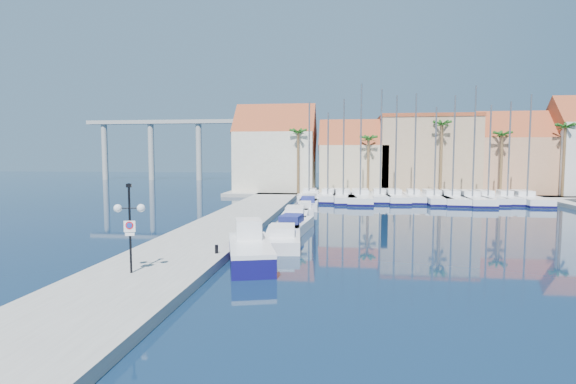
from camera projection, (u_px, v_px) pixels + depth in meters
name	position (u px, v px, depth m)	size (l,w,h in m)	color
ground	(332.00, 274.00, 22.98)	(260.00, 260.00, 0.00)	black
quay_west	(228.00, 225.00, 37.42)	(6.00, 77.00, 0.50)	gray
shore_north	(405.00, 193.00, 69.21)	(54.00, 16.00, 0.50)	gray
lamp_post	(130.00, 214.00, 21.05)	(1.43, 0.60, 4.26)	black
bollard	(216.00, 249.00, 25.50)	(0.19, 0.19, 0.49)	black
fishing_boat	(250.00, 250.00, 25.22)	(3.91, 7.02, 2.33)	#100D4F
motorboat_west_0	(283.00, 237.00, 30.50)	(3.07, 7.51, 1.40)	white
motorboat_west_1	(293.00, 225.00, 35.76)	(2.89, 7.05, 1.40)	white
motorboat_west_2	(295.00, 215.00, 41.64)	(2.52, 7.15, 1.40)	white
motorboat_west_3	(305.00, 210.00, 45.66)	(2.07, 5.34, 1.40)	white
motorboat_west_4	(308.00, 204.00, 51.07)	(2.48, 6.80, 1.40)	white
motorboat_west_5	(310.00, 200.00, 55.07)	(2.41, 6.80, 1.40)	white
motorboat_west_6	(313.00, 197.00, 59.88)	(2.30, 7.17, 1.40)	white
sailboat_0	(309.00, 196.00, 59.31)	(2.42, 8.72, 12.83)	white
sailboat_1	(328.00, 197.00, 59.30)	(2.88, 8.86, 11.53)	white
sailboat_2	(343.00, 197.00, 58.58)	(3.56, 10.64, 13.17)	white
sailboat_3	(360.00, 197.00, 58.10)	(3.41, 11.78, 15.00)	white
sailboat_4	(380.00, 196.00, 58.88)	(2.28, 8.57, 14.52)	white
sailboat_5	(394.00, 197.00, 58.22)	(3.08, 9.74, 13.58)	white
sailboat_6	(414.00, 197.00, 58.12)	(2.42, 8.36, 13.84)	white
sailboat_7	(433.00, 198.00, 57.34)	(2.89, 10.52, 12.06)	white
sailboat_8	(451.00, 199.00, 56.70)	(3.45, 11.02, 13.38)	white
sailboat_9	(471.00, 199.00, 55.96)	(3.22, 10.93, 14.45)	white
sailboat_10	(486.00, 198.00, 56.62)	(2.94, 9.29, 12.22)	white
sailboat_11	(506.00, 198.00, 56.34)	(2.83, 8.46, 12.61)	white
sailboat_12	(525.00, 199.00, 56.01)	(3.04, 10.95, 13.42)	white
building_0	(276.00, 152.00, 70.15)	(12.30, 9.00, 13.50)	beige
building_1	(353.00, 160.00, 68.79)	(10.30, 8.00, 11.00)	#C6B08C
building_2	(426.00, 154.00, 68.35)	(14.20, 10.20, 11.50)	tan
building_3	(511.00, 156.00, 65.93)	(10.30, 8.00, 12.00)	tan
palm_0	(298.00, 134.00, 64.51)	(2.60, 2.60, 10.15)	brown
palm_1	(369.00, 140.00, 63.36)	(2.60, 2.60, 9.15)	brown
palm_2	(442.00, 126.00, 61.98)	(2.60, 2.60, 11.15)	brown
palm_3	(502.00, 136.00, 61.12)	(2.60, 2.60, 9.65)	brown
palm_4	(565.00, 129.00, 60.06)	(2.60, 2.60, 10.65)	brown
viaduct	(178.00, 138.00, 108.02)	(48.00, 2.20, 14.45)	#9E9E99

